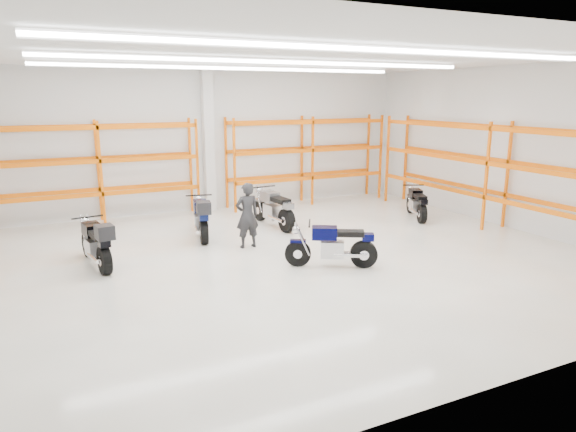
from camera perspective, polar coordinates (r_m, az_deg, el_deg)
name	(u,v)px	position (r m, az deg, el deg)	size (l,w,h in m)	color
ground	(287,259)	(11.88, -0.15, -4.78)	(14.00, 14.00, 0.00)	beige
room_shell	(286,114)	(11.33, -0.22, 11.25)	(14.02, 12.02, 4.51)	silver
motorcycle_main	(335,246)	(11.25, 5.28, -3.38)	(1.84, 1.11, 1.00)	black
motorcycle_back_a	(97,244)	(11.90, -20.48, -2.94)	(0.75, 2.16, 1.11)	black
motorcycle_back_b	(202,218)	(13.63, -9.58, -0.23)	(0.84, 2.20, 1.14)	black
motorcycle_back_c	(274,209)	(14.61, -1.53, 0.73)	(0.74, 2.23, 1.09)	black
motorcycle_back_d	(417,204)	(16.12, 14.13, 1.29)	(0.98, 1.83, 0.96)	black
standing_man	(247,215)	(12.61, -4.57, 0.08)	(0.59, 0.39, 1.63)	black
structural_column	(208,141)	(16.80, -8.83, 8.21)	(0.32, 0.32, 4.50)	white
pallet_racking_back_left	(99,163)	(15.86, -20.28, 5.58)	(5.67, 0.87, 3.00)	orange
pallet_racking_back_right	(307,152)	(17.83, 2.13, 7.14)	(5.67, 0.87, 3.00)	orange
pallet_racking_side	(498,165)	(15.37, 22.30, 5.29)	(0.87, 9.07, 3.00)	orange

